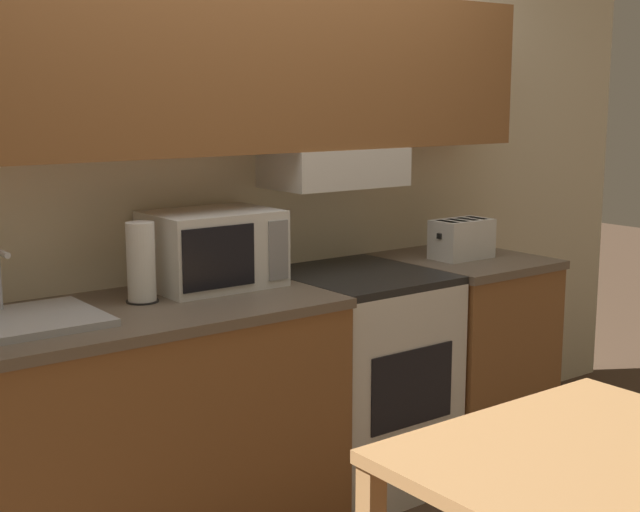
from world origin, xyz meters
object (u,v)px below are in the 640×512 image
Objects in this scene: microwave at (212,249)px; dining_table at (606,499)px; sink_basin at (15,321)px; toaster at (462,239)px; paper_towel_roll at (141,263)px; stove_range at (358,379)px.

microwave is 0.50× the size of dining_table.
toaster is at bearing -0.41° from sink_basin.
toaster is at bearing 55.21° from dining_table.
toaster is 0.99× the size of paper_towel_roll.
paper_towel_roll is (0.47, 0.06, 0.13)m from sink_basin.
dining_table is (-1.06, -1.53, -0.35)m from toaster.
paper_towel_roll is at bearing 105.92° from dining_table.
stove_range is 1.49m from sink_basin.
stove_range is 0.96× the size of dining_table.
sink_basin is (-1.41, -0.01, 0.47)m from stove_range.
toaster reaches higher than dining_table.
microwave reaches higher than paper_towel_roll.
paper_towel_roll is (-0.95, 0.06, 0.60)m from stove_range.
microwave is at bearing 167.60° from stove_range.
paper_towel_roll reaches higher than stove_range.
toaster is (0.57, -0.02, 0.55)m from stove_range.
toaster is 1.52m from paper_towel_roll.
dining_table is at bearing -74.08° from paper_towel_roll.
microwave is 1.20m from toaster.
stove_range is at bearing -3.36° from paper_towel_roll.
stove_range is 1.91× the size of microwave.
microwave is at bearing 13.31° from paper_towel_roll.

